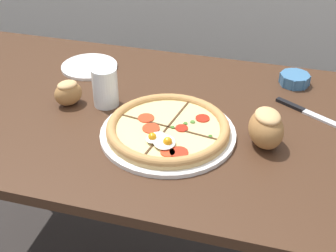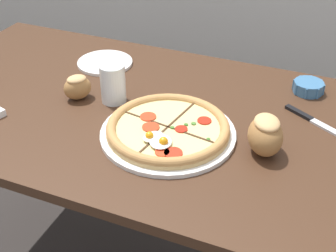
{
  "view_description": "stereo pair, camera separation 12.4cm",
  "coord_description": "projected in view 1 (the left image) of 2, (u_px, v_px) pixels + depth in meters",
  "views": [
    {
      "loc": [
        0.39,
        -1.08,
        1.46
      ],
      "look_at": [
        0.12,
        -0.09,
        0.77
      ],
      "focal_mm": 50.0,
      "sensor_mm": 36.0,
      "label": 1
    },
    {
      "loc": [
        0.51,
        -1.04,
        1.46
      ],
      "look_at": [
        0.12,
        -0.09,
        0.77
      ],
      "focal_mm": 50.0,
      "sensor_mm": 36.0,
      "label": 2
    }
  ],
  "objects": [
    {
      "name": "dining_table",
      "position": [
        140.0,
        137.0,
        1.41
      ],
      "size": [
        1.54,
        0.82,
        0.74
      ],
      "color": "#422819",
      "rests_on": "ground_plane"
    },
    {
      "name": "bread_piece_mid",
      "position": [
        266.0,
        128.0,
        1.19
      ],
      "size": [
        0.13,
        0.14,
        0.1
      ],
      "rotation": [
        0.0,
        0.0,
        2.01
      ],
      "color": "#A3703D",
      "rests_on": "dining_table"
    },
    {
      "name": "pizza",
      "position": [
        168.0,
        129.0,
        1.24
      ],
      "size": [
        0.36,
        0.36,
        0.05
      ],
      "color": "white",
      "rests_on": "dining_table"
    },
    {
      "name": "knife_main",
      "position": [
        308.0,
        113.0,
        1.34
      ],
      "size": [
        0.2,
        0.12,
        0.01
      ],
      "rotation": [
        0.0,
        0.0,
        -0.52
      ],
      "color": "silver",
      "rests_on": "dining_table"
    },
    {
      "name": "bread_piece_near",
      "position": [
        68.0,
        92.0,
        1.37
      ],
      "size": [
        0.1,
        0.1,
        0.08
      ],
      "rotation": [
        0.0,
        0.0,
        0.9
      ],
      "color": "#A3703D",
      "rests_on": "dining_table"
    },
    {
      "name": "water_glass",
      "position": [
        105.0,
        89.0,
        1.36
      ],
      "size": [
        0.07,
        0.07,
        0.12
      ],
      "color": "white",
      "rests_on": "dining_table"
    },
    {
      "name": "side_saucer",
      "position": [
        89.0,
        67.0,
        1.58
      ],
      "size": [
        0.19,
        0.19,
        0.01
      ],
      "color": "white",
      "rests_on": "dining_table"
    },
    {
      "name": "ramekin_bowl",
      "position": [
        295.0,
        79.0,
        1.48
      ],
      "size": [
        0.1,
        0.1,
        0.04
      ],
      "color": "teal",
      "rests_on": "dining_table"
    }
  ]
}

